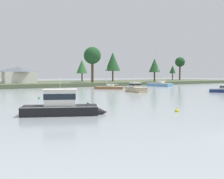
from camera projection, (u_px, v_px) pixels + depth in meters
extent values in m
cube|color=#4C563D|center=(3.00, 84.00, 90.25)|extent=(238.35, 46.03, 1.26)
cube|color=#669ECC|center=(160.00, 86.00, 87.94)|extent=(3.52, 9.98, 1.92)
cube|color=#CCB78E|center=(160.00, 83.00, 87.88)|extent=(3.14, 9.37, 0.04)
cube|color=silver|center=(161.00, 82.00, 87.47)|extent=(1.93, 2.29, 0.59)
cylinder|color=silver|center=(158.00, 63.00, 88.11)|extent=(0.20, 0.20, 13.93)
cylinder|color=silver|center=(162.00, 81.00, 86.91)|extent=(0.46, 3.92, 0.16)
cylinder|color=silver|center=(162.00, 81.00, 86.90)|extent=(0.41, 3.53, 0.14)
cylinder|color=#999999|center=(154.00, 64.00, 89.67)|extent=(0.32, 3.93, 13.88)
cube|color=brown|center=(109.00, 89.00, 70.34)|extent=(7.53, 7.17, 1.22)
cube|color=#CCB78E|center=(109.00, 86.00, 70.30)|extent=(6.99, 6.64, 0.04)
cube|color=silver|center=(110.00, 86.00, 70.22)|extent=(2.29, 2.27, 0.49)
cylinder|color=silver|center=(107.00, 70.00, 70.15)|extent=(0.16, 0.16, 9.11)
cylinder|color=silver|center=(112.00, 84.00, 70.10)|extent=(2.50, 2.30, 0.13)
cylinder|color=silver|center=(112.00, 84.00, 70.09)|extent=(2.26, 2.09, 0.14)
cylinder|color=#999999|center=(101.00, 70.00, 70.43)|extent=(2.43, 2.23, 9.07)
cube|color=black|center=(60.00, 113.00, 24.36)|extent=(7.55, 5.15, 1.44)
cone|color=black|center=(97.00, 112.00, 24.83)|extent=(2.71, 2.71, 2.03)
cube|color=silver|center=(60.00, 106.00, 24.32)|extent=(7.72, 5.29, 0.05)
cube|color=silver|center=(60.00, 98.00, 24.28)|extent=(3.43, 2.89, 1.56)
cube|color=#19232D|center=(60.00, 96.00, 24.27)|extent=(3.50, 2.94, 0.56)
cube|color=beige|center=(60.00, 89.00, 24.23)|extent=(3.87, 3.30, 0.06)
cylinder|color=silver|center=(60.00, 83.00, 24.20)|extent=(0.03, 0.03, 1.16)
cube|color=navy|center=(223.00, 92.00, 56.59)|extent=(5.08, 5.77, 1.15)
cube|color=silver|center=(223.00, 89.00, 56.56)|extent=(5.22, 5.91, 0.05)
cube|color=silver|center=(224.00, 87.00, 56.43)|extent=(2.51, 2.56, 0.91)
cube|color=#19232D|center=(224.00, 87.00, 56.42)|extent=(2.56, 2.61, 0.33)
cube|color=beige|center=(224.00, 85.00, 56.40)|extent=(2.86, 2.91, 0.06)
cylinder|color=silver|center=(224.00, 83.00, 56.37)|extent=(0.03, 0.03, 0.91)
cube|color=tan|center=(136.00, 91.00, 57.83)|extent=(3.44, 7.13, 1.63)
cone|color=tan|center=(129.00, 90.00, 60.98)|extent=(2.38, 2.24, 2.08)
cube|color=black|center=(136.00, 88.00, 57.79)|extent=(3.56, 7.28, 0.05)
cube|color=silver|center=(135.00, 85.00, 58.02)|extent=(2.19, 2.46, 1.17)
cube|color=#19232D|center=(135.00, 84.00, 58.02)|extent=(2.24, 2.51, 0.42)
cube|color=beige|center=(135.00, 82.00, 57.99)|extent=(2.53, 2.77, 0.06)
cylinder|color=silver|center=(135.00, 80.00, 57.95)|extent=(0.03, 0.03, 1.22)
sphere|color=yellow|center=(177.00, 111.00, 26.61)|extent=(0.45, 0.45, 0.45)
torus|color=#333338|center=(177.00, 108.00, 26.60)|extent=(0.12, 0.12, 0.02)
sphere|color=#1E8C47|center=(39.00, 98.00, 41.47)|extent=(0.40, 0.40, 0.40)
torus|color=#333338|center=(39.00, 97.00, 41.45)|extent=(0.12, 0.12, 0.02)
sphere|color=orange|center=(150.00, 90.00, 65.62)|extent=(0.33, 0.33, 0.33)
torus|color=#333338|center=(150.00, 89.00, 65.60)|extent=(0.12, 0.12, 0.02)
cylinder|color=brown|center=(82.00, 75.00, 109.08)|extent=(0.56, 0.56, 5.80)
cone|color=#336B38|center=(82.00, 66.00, 108.87)|extent=(4.91, 4.91, 6.00)
cylinder|color=brown|center=(154.00, 74.00, 107.31)|extent=(0.65, 0.65, 6.56)
cone|color=#235128|center=(155.00, 65.00, 107.10)|extent=(4.86, 4.86, 5.94)
cylinder|color=brown|center=(180.00, 72.00, 138.24)|extent=(0.86, 0.86, 8.83)
sphere|color=#1E4723|center=(180.00, 62.00, 137.92)|extent=(5.41, 5.41, 5.41)
cylinder|color=brown|center=(113.00, 73.00, 109.69)|extent=(0.66, 0.66, 7.65)
cone|color=#235128|center=(113.00, 62.00, 109.41)|extent=(6.64, 6.64, 8.11)
cylinder|color=brown|center=(172.00, 75.00, 131.52)|extent=(0.52, 0.52, 6.00)
cone|color=#1E4723|center=(173.00, 69.00, 131.36)|extent=(3.37, 3.37, 4.12)
cylinder|color=brown|center=(92.00, 71.00, 91.11)|extent=(0.92, 0.92, 8.47)
sphere|color=#1E4723|center=(92.00, 55.00, 90.78)|extent=(6.26, 6.26, 6.26)
cube|color=silver|center=(19.00, 77.00, 85.36)|extent=(10.24, 7.40, 3.81)
pyramid|color=#565B66|center=(19.00, 69.00, 85.20)|extent=(11.06, 8.00, 1.76)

